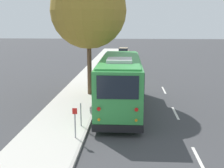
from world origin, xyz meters
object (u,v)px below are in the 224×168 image
object	(u,v)px
shuttle_bus	(120,81)
parked_sedan_tan	(123,52)
street_tree	(89,5)
fire_hydrant	(100,80)
sign_post_far	(81,115)
parked_sedan_gray	(120,70)
sign_post_near	(75,123)
parked_sedan_navy	(122,62)
parked_sedan_white	(122,57)

from	to	relation	value
shuttle_bus	parked_sedan_tan	distance (m)	29.97
street_tree	fire_hydrant	xyz separation A→B (m)	(3.16, -0.43, -6.03)
fire_hydrant	sign_post_far	bearing A→B (deg)	-179.67
fire_hydrant	parked_sedan_gray	bearing A→B (deg)	-16.33
sign_post_far	fire_hydrant	world-z (taller)	sign_post_far
shuttle_bus	sign_post_near	world-z (taller)	shuttle_bus
shuttle_bus	sign_post_near	bearing A→B (deg)	159.33
parked_sedan_gray	parked_sedan_navy	xyz separation A→B (m)	(5.65, -0.01, 0.04)
parked_sedan_navy	parked_sedan_tan	world-z (taller)	parked_sedan_navy
parked_sedan_gray	street_tree	size ratio (longest dim) A/B	0.46
shuttle_bus	street_tree	world-z (taller)	street_tree
parked_sedan_tan	sign_post_far	distance (m)	33.57
parked_sedan_gray	sign_post_near	size ratio (longest dim) A/B	3.05
parked_sedan_tan	street_tree	distance (m)	27.40
parked_sedan_gray	parked_sedan_white	xyz separation A→B (m)	(11.70, 0.13, 0.01)
parked_sedan_gray	parked_sedan_tan	distance (m)	18.21
parked_sedan_gray	sign_post_far	bearing A→B (deg)	177.13
shuttle_bus	fire_hydrant	world-z (taller)	shuttle_bus
sign_post_far	fire_hydrant	xyz separation A→B (m)	(10.02, 0.06, -0.21)
shuttle_bus	sign_post_near	size ratio (longest dim) A/B	6.61
parked_sedan_white	fire_hydrant	distance (m)	17.07
parked_sedan_navy	shuttle_bus	bearing A→B (deg)	-178.28
shuttle_bus	fire_hydrant	size ratio (longest dim) A/B	11.68
sign_post_near	parked_sedan_navy	bearing A→B (deg)	-3.84
parked_sedan_white	parked_sedan_navy	bearing A→B (deg)	-174.28
parked_sedan_tan	street_tree	size ratio (longest dim) A/B	0.47
shuttle_bus	parked_sedan_gray	world-z (taller)	shuttle_bus
parked_sedan_navy	street_tree	distance (m)	15.46
parked_sedan_tan	sign_post_far	world-z (taller)	sign_post_far
fire_hydrant	shuttle_bus	bearing A→B (deg)	-163.17
parked_sedan_gray	shuttle_bus	bearing A→B (deg)	-175.38
parked_sedan_navy	sign_post_far	xyz separation A→B (m)	(-20.98, 1.51, 0.14)
parked_sedan_tan	parked_sedan_white	bearing A→B (deg)	-177.52
parked_sedan_white	sign_post_near	world-z (taller)	sign_post_near
street_tree	fire_hydrant	world-z (taller)	street_tree
parked_sedan_white	sign_post_near	xyz separation A→B (m)	(-28.57, 1.37, 0.30)
sign_post_far	parked_sedan_navy	bearing A→B (deg)	-4.12
shuttle_bus	parked_sedan_gray	size ratio (longest dim) A/B	2.16
shuttle_bus	parked_sedan_navy	size ratio (longest dim) A/B	2.20
shuttle_bus	parked_sedan_navy	bearing A→B (deg)	0.75
street_tree	sign_post_far	size ratio (longest dim) A/B	7.81
parked_sedan_white	sign_post_near	bearing A→B (deg)	-178.34
parked_sedan_gray	sign_post_near	distance (m)	16.94
parked_sedan_tan	street_tree	xyz separation A→B (m)	(-26.68, 1.91, 5.97)
fire_hydrant	parked_sedan_navy	bearing A→B (deg)	-8.14
street_tree	parked_sedan_white	bearing A→B (deg)	-5.26
parked_sedan_navy	fire_hydrant	xyz separation A→B (m)	(-10.96, 1.57, -0.07)
parked_sedan_navy	street_tree	bearing A→B (deg)	172.43
parked_sedan_gray	parked_sedan_white	world-z (taller)	parked_sedan_white
shuttle_bus	parked_sedan_tan	size ratio (longest dim) A/B	2.09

